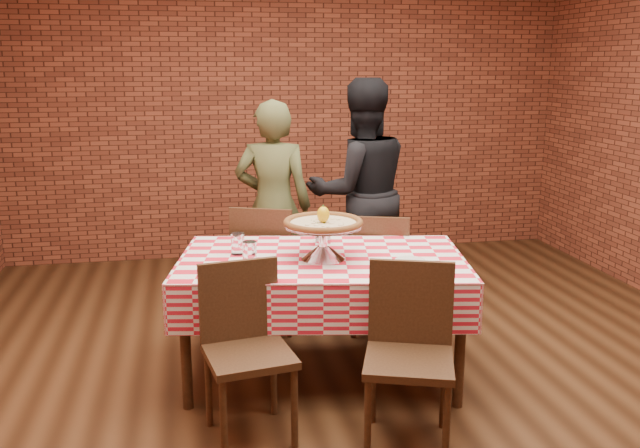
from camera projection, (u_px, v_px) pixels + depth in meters
The scene contains 19 objects.
ground at pixel (364, 383), 4.12m from camera, with size 6.00×6.00×0.00m, color black.
back_wall at pixel (289, 109), 6.65m from camera, with size 5.50×5.50×0.00m, color #602B1C.
table at pixel (322, 317), 4.16m from camera, with size 1.68×1.01×0.75m, color #422A18.
tablecloth at pixel (322, 280), 4.11m from camera, with size 1.71×1.04×0.29m, color red, non-canonical shape.
pizza_stand at pixel (323, 242), 4.01m from camera, with size 0.47×0.47×0.21m, color silver, non-canonical shape.
pizza at pixel (323, 223), 3.99m from camera, with size 0.47×0.47×0.03m, color beige.
lemon at pixel (323, 214), 3.98m from camera, with size 0.07×0.07×0.10m, color yellow.
water_glass_left at pixel (250, 253), 3.93m from camera, with size 0.08×0.08×0.13m, color white.
water_glass_right at pixel (238, 244), 4.12m from camera, with size 0.08×0.08×0.13m, color white.
side_plate at pixel (410, 261), 3.97m from camera, with size 0.18×0.18×0.01m, color white.
sweetener_packet_a at pixel (431, 265), 3.90m from camera, with size 0.05×0.04×0.01m, color white.
sweetener_packet_b at pixel (431, 262), 3.95m from camera, with size 0.05×0.04×0.01m, color white.
condiment_caddy at pixel (322, 233), 4.36m from camera, with size 0.10×0.08×0.14m, color silver.
chair_near_left at pixel (249, 356), 3.43m from camera, with size 0.42×0.42×0.90m, color #422A18, non-canonical shape.
chair_near_right at pixel (409, 360), 3.36m from camera, with size 0.43×0.43×0.91m, color #422A18, non-canonical shape.
chair_far_left at pixel (269, 265), 4.93m from camera, with size 0.44×0.44×0.92m, color #422A18, non-canonical shape.
chair_far_right at pixel (380, 272), 4.85m from camera, with size 0.40×0.40×0.88m, color #422A18, non-canonical shape.
diner_olive at pixel (273, 206), 5.25m from camera, with size 0.59×0.39×1.63m, color #484C2A.
diner_black at pixel (360, 193), 5.37m from camera, with size 0.87×0.68×1.78m, color black.
Camera 1 is at (-0.99, -3.66, 1.89)m, focal length 38.17 mm.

